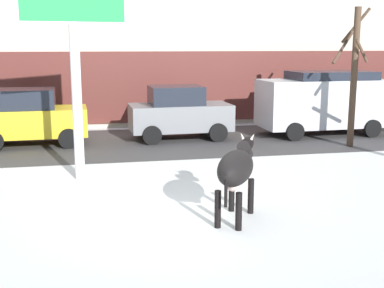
{
  "coord_description": "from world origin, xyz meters",
  "views": [
    {
      "loc": [
        -1.72,
        -9.13,
        3.29
      ],
      "look_at": [
        0.43,
        1.61,
        1.1
      ],
      "focal_mm": 46.96,
      "sensor_mm": 36.0,
      "label": 1
    }
  ],
  "objects_px": {
    "car_grey_hatchback": "(179,113)",
    "car_silver_van": "(323,101)",
    "car_yellow_hatchback": "(31,117)",
    "bare_tree_far_back": "(354,73)",
    "cow_black": "(236,168)"
  },
  "relations": [
    {
      "from": "cow_black",
      "to": "car_silver_van",
      "type": "distance_m",
      "value": 9.97
    },
    {
      "from": "cow_black",
      "to": "car_silver_van",
      "type": "bearing_deg",
      "value": 55.26
    },
    {
      "from": "car_grey_hatchback",
      "to": "cow_black",
      "type": "bearing_deg",
      "value": -92.48
    },
    {
      "from": "car_yellow_hatchback",
      "to": "car_grey_hatchback",
      "type": "height_order",
      "value": "same"
    },
    {
      "from": "car_yellow_hatchback",
      "to": "car_grey_hatchback",
      "type": "xyz_separation_m",
      "value": [
        4.96,
        0.13,
        0.0
      ]
    },
    {
      "from": "car_grey_hatchback",
      "to": "bare_tree_far_back",
      "type": "height_order",
      "value": "bare_tree_far_back"
    },
    {
      "from": "cow_black",
      "to": "car_grey_hatchback",
      "type": "bearing_deg",
      "value": 87.52
    },
    {
      "from": "car_grey_hatchback",
      "to": "car_silver_van",
      "type": "bearing_deg",
      "value": -1.89
    },
    {
      "from": "cow_black",
      "to": "car_yellow_hatchback",
      "type": "bearing_deg",
      "value": 119.18
    },
    {
      "from": "car_yellow_hatchback",
      "to": "bare_tree_far_back",
      "type": "distance_m",
      "value": 10.55
    },
    {
      "from": "cow_black",
      "to": "car_yellow_hatchback",
      "type": "xyz_separation_m",
      "value": [
        -4.6,
        8.24,
        -0.07
      ]
    },
    {
      "from": "car_silver_van",
      "to": "bare_tree_far_back",
      "type": "xyz_separation_m",
      "value": [
        -0.07,
        -2.19,
        1.14
      ]
    },
    {
      "from": "car_grey_hatchback",
      "to": "car_yellow_hatchback",
      "type": "bearing_deg",
      "value": -178.45
    },
    {
      "from": "car_silver_van",
      "to": "bare_tree_far_back",
      "type": "bearing_deg",
      "value": -91.94
    },
    {
      "from": "car_grey_hatchback",
      "to": "car_silver_van",
      "type": "distance_m",
      "value": 5.33
    }
  ]
}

